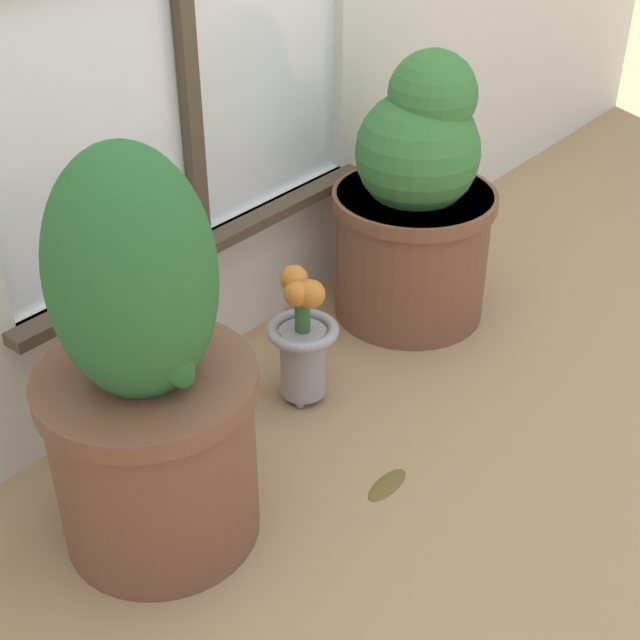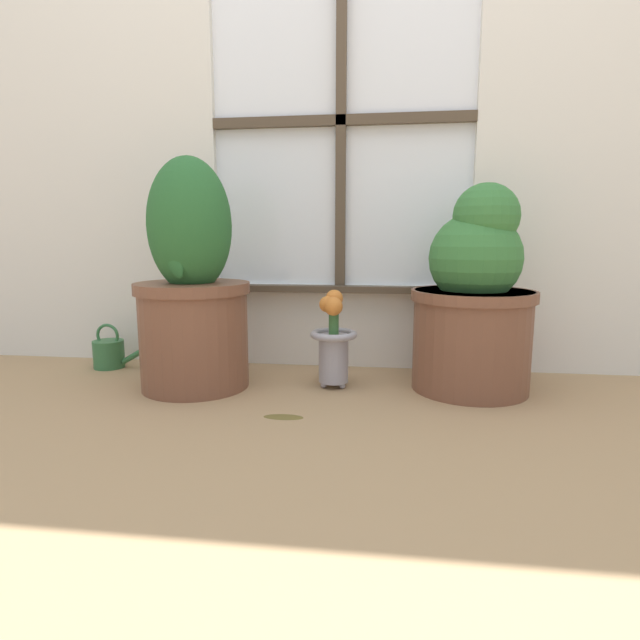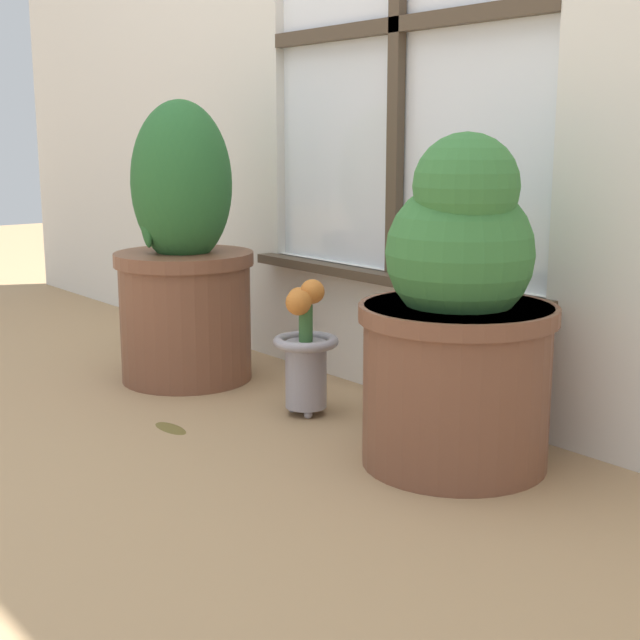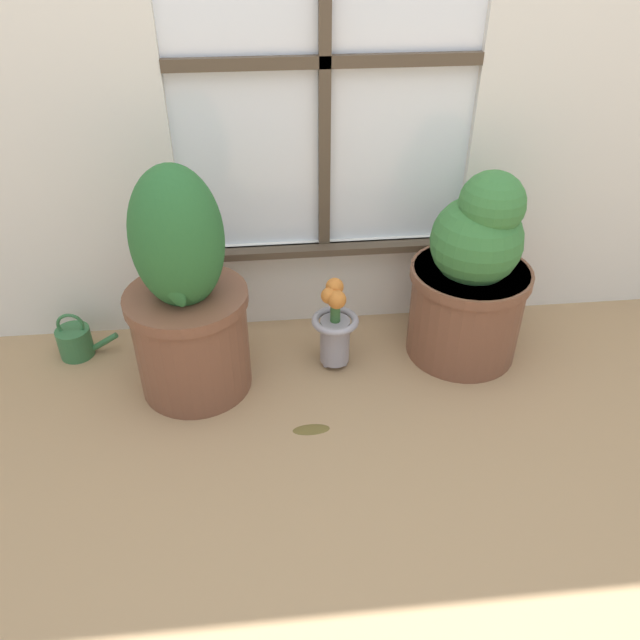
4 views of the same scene
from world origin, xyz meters
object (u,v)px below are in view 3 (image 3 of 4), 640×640
at_px(potted_plant_left, 184,262).
at_px(watering_can, 173,324).
at_px(potted_plant_right, 458,323).
at_px(flower_vase, 305,350).

xyz_separation_m(potted_plant_left, watering_can, (-0.41, 0.19, -0.26)).
height_order(potted_plant_right, flower_vase, potted_plant_right).
relative_size(potted_plant_left, watering_can, 3.65).
xyz_separation_m(potted_plant_left, potted_plant_right, (0.89, 0.08, -0.03)).
distance_m(flower_vase, watering_can, 0.88).
bearing_deg(potted_plant_right, flower_vase, -176.10).
height_order(potted_plant_left, potted_plant_right, potted_plant_left).
height_order(potted_plant_left, flower_vase, potted_plant_left).
bearing_deg(watering_can, potted_plant_left, -24.96).
bearing_deg(potted_plant_left, watering_can, 155.04).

